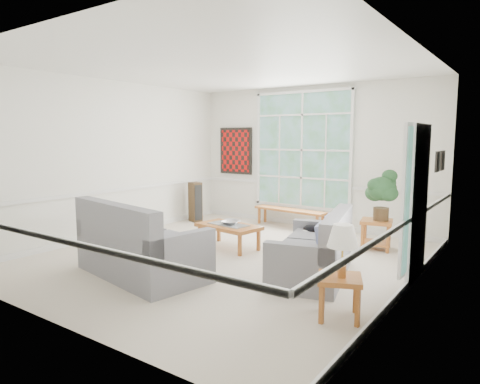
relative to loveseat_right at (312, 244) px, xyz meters
The scene contains 24 objects.
floor 1.58m from the loveseat_right, behind, with size 5.50×6.00×0.01m, color beige.
ceiling 2.96m from the loveseat_right, behind, with size 5.50×6.00×0.02m, color white.
wall_back 3.59m from the loveseat_right, 116.09° to the left, with size 5.50×0.02×3.00m, color white.
wall_front 3.44m from the loveseat_right, 117.44° to the right, with size 5.50×0.02×3.00m, color white.
wall_left 4.39m from the loveseat_right, behind, with size 0.02×6.00×3.00m, color white.
wall_right 1.62m from the loveseat_right, ahead, with size 0.02×6.00×3.00m, color white.
window_back 3.69m from the loveseat_right, 119.32° to the left, with size 2.30×0.08×2.40m, color white.
entry_door 1.50m from the loveseat_right, 29.88° to the left, with size 0.08×0.90×2.10m, color white.
door_sidelight 1.38m from the loveseat_right, ahead, with size 0.08×0.26×1.90m, color white.
wall_art 4.75m from the loveseat_right, 138.73° to the left, with size 0.90×0.06×1.10m, color maroon.
wall_frame_near 2.45m from the loveseat_right, 56.91° to the left, with size 0.04×0.26×0.32m, color black.
wall_frame_far 2.76m from the loveseat_right, 61.85° to the left, with size 0.04×0.26×0.32m, color black.
loveseat_right is the anchor object (origin of this frame).
loveseat_front 2.36m from the loveseat_right, 146.90° to the right, with size 1.95×1.01×1.06m, color gray.
coffee_table 1.95m from the loveseat_right, 162.94° to the left, with size 1.12×0.61×0.42m, color #A45A24.
pewter_bowl 1.91m from the loveseat_right, 162.60° to the left, with size 0.34×0.34×0.08m, color gray.
window_bench 3.30m from the loveseat_right, 123.68° to the left, with size 1.67×0.32×0.39m, color #A45A24.
end_table 2.01m from the loveseat_right, 82.17° to the left, with size 0.51×0.51×0.51m, color #A45A24.
houseplant 2.06m from the loveseat_right, 80.24° to the left, with size 0.52×0.52×0.89m, color #214824, non-canonical shape.
side_table 1.40m from the loveseat_right, 52.39° to the right, with size 0.45×0.45×0.46m, color #A45A24.
table_lamp 1.44m from the loveseat_right, 51.90° to the right, with size 0.33×0.33×0.56m, color white, non-canonical shape.
pet_bed 3.56m from the loveseat_right, 145.05° to the left, with size 0.49×0.49×0.15m, color gray.
floor_speaker 4.43m from the loveseat_right, 152.08° to the left, with size 0.28×0.22×0.90m, color #3D2B17.
cat 0.61m from the loveseat_right, 113.45° to the left, with size 0.33×0.23×0.16m, color black.
Camera 1 is at (3.99, -5.37, 1.92)m, focal length 32.00 mm.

